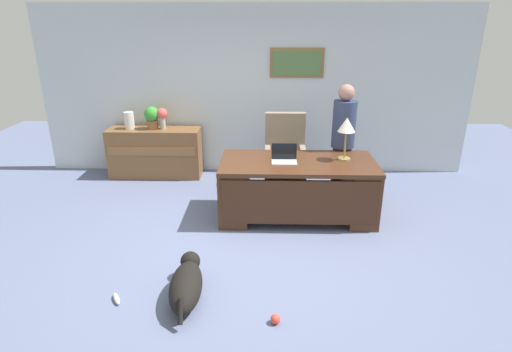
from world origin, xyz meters
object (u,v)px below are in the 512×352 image
(credenza, at_px, (156,152))
(vase_with_flowers, at_px, (162,116))
(desk_lamp, at_px, (347,127))
(dog_toy_ball, at_px, (275,319))
(potted_plant, at_px, (152,117))
(armchair, at_px, (285,157))
(vase_empty, at_px, (129,120))
(dog_toy_bone, at_px, (117,299))
(dog_lying, at_px, (186,284))
(laptop, at_px, (284,157))
(desk, at_px, (297,187))
(person_standing, at_px, (343,142))

(credenza, height_order, vase_with_flowers, vase_with_flowers)
(credenza, relative_size, desk_lamp, 2.69)
(dog_toy_ball, bearing_deg, potted_plant, 118.38)
(armchair, height_order, vase_with_flowers, armchair)
(vase_empty, distance_m, dog_toy_bone, 3.53)
(dog_lying, xyz_separation_m, desk_lamp, (1.74, 1.87, 1.04))
(dog_toy_ball, bearing_deg, vase_empty, 122.80)
(vase_empty, relative_size, potted_plant, 0.75)
(dog_toy_ball, bearing_deg, laptop, 86.38)
(desk, relative_size, vase_with_flowers, 5.91)
(person_standing, bearing_deg, dog_toy_bone, -135.32)
(desk, bearing_deg, armchair, 97.55)
(potted_plant, relative_size, dog_toy_ball, 4.15)
(dog_lying, xyz_separation_m, vase_empty, (-1.47, 3.24, 0.78))
(potted_plant, relative_size, dog_toy_bone, 1.95)
(dog_toy_bone, bearing_deg, laptop, 48.65)
(armchair, xyz_separation_m, desk_lamp, (0.73, -0.84, 0.69))
(desk, xyz_separation_m, vase_empty, (-2.62, 1.48, 0.51))
(person_standing, bearing_deg, credenza, 163.06)
(dog_lying, relative_size, dog_toy_ball, 10.51)
(dog_lying, bearing_deg, vase_with_flowers, 106.08)
(desk, relative_size, credenza, 1.34)
(credenza, height_order, laptop, laptop)
(laptop, distance_m, vase_with_flowers, 2.41)
(potted_plant, bearing_deg, credenza, -8.77)
(vase_empty, relative_size, dog_toy_ball, 3.13)
(credenza, relative_size, vase_empty, 5.48)
(dog_toy_ball, bearing_deg, credenza, 118.28)
(desk, xyz_separation_m, armchair, (-0.13, 0.95, 0.09))
(credenza, relative_size, person_standing, 0.90)
(desk, height_order, dog_toy_ball, desk)
(vase_with_flowers, bearing_deg, credenza, -179.51)
(potted_plant, bearing_deg, vase_empty, 180.00)
(dog_lying, distance_m, vase_empty, 3.65)
(armchair, bearing_deg, dog_toy_bone, -121.01)
(desk, height_order, dog_lying, desk)
(laptop, bearing_deg, credenza, 144.47)
(dog_lying, bearing_deg, credenza, 108.61)
(vase_with_flowers, height_order, dog_toy_ball, vase_with_flowers)
(dog_lying, height_order, desk_lamp, desk_lamp)
(armchair, xyz_separation_m, dog_toy_ball, (-0.19, -3.05, -0.46))
(potted_plant, bearing_deg, desk, -33.44)
(desk_lamp, relative_size, dog_toy_ball, 6.39)
(vase_with_flowers, bearing_deg, laptop, -37.73)
(laptop, bearing_deg, dog_lying, -118.52)
(desk, distance_m, credenza, 2.68)
(laptop, height_order, vase_with_flowers, vase_with_flowers)
(laptop, xyz_separation_m, potted_plant, (-2.06, 1.47, 0.18))
(vase_empty, bearing_deg, dog_toy_bone, -76.13)
(potted_plant, bearing_deg, dog_lying, -71.26)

